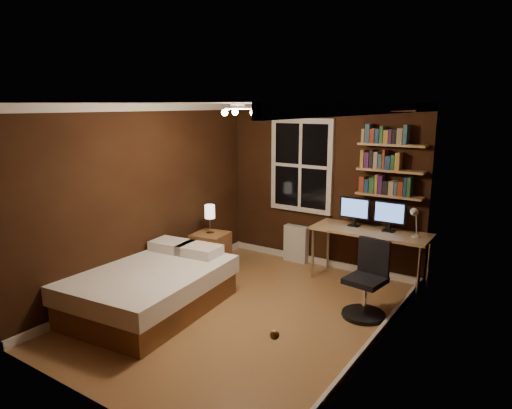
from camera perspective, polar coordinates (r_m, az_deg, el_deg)
The scene contains 24 objects.
floor at distance 5.72m, azimuth -1.49°, elevation -13.36°, with size 4.20×4.20×0.00m, color olive.
wall_back at distance 7.08m, azimuth 8.27°, elevation 2.24°, with size 3.20×0.04×2.50m, color black.
wall_left at distance 6.33m, azimuth -13.49°, elevation 0.82°, with size 0.04×4.20×2.50m, color black.
wall_right at distance 4.59m, azimuth 15.02°, elevation -3.64°, with size 0.04×4.20×2.50m, color black.
ceiling at distance 5.15m, azimuth -1.65°, elevation 12.56°, with size 3.20×4.20×0.02m, color white.
window at distance 7.16m, azimuth 5.68°, elevation 4.85°, with size 1.06×0.06×1.46m, color silver.
door at distance 3.33m, azimuth 5.71°, elevation -13.69°, with size 0.03×0.82×2.05m, color black, non-canonical shape.
door_knob at distance 3.13m, azimuth 2.34°, elevation -15.99°, with size 0.06×0.06×0.06m, color gold.
ceiling_fixture at distance 5.07m, azimuth -2.31°, elevation 11.43°, with size 0.44×0.44×0.18m, color beige, non-canonical shape.
bookshelf_lower at distance 6.59m, azimuth 16.32°, elevation 1.10°, with size 0.92×0.22×0.03m, color tan.
books_row_lower at distance 6.56m, azimuth 16.39°, elevation 2.21°, with size 0.66×0.16×0.23m, color maroon, non-canonical shape.
bookshelf_middle at distance 6.53m, azimuth 16.51°, elevation 4.11°, with size 0.92×0.22×0.03m, color tan.
books_row_middle at distance 6.51m, azimuth 16.58°, elevation 5.24°, with size 0.54×0.16×0.23m, color navy, non-canonical shape.
bookshelf_upper at distance 6.49m, azimuth 16.70°, elevation 7.16°, with size 0.92×0.22×0.03m, color tan.
books_row_upper at distance 6.48m, azimuth 16.77°, elevation 8.31°, with size 0.60×0.16×0.23m, color #26592B, non-canonical shape.
bed at distance 5.84m, azimuth -12.89°, elevation -10.11°, with size 1.59×2.08×0.66m.
nightstand at distance 6.94m, azimuth -5.68°, elevation -6.00°, with size 0.48×0.48×0.60m, color brown.
bedside_lamp at distance 6.79m, azimuth -5.78°, elevation -1.85°, with size 0.15×0.15×0.43m, color beige, non-canonical shape.
radiator at distance 7.38m, azimuth 5.05°, elevation -4.91°, with size 0.39×0.14×0.59m, color beige.
desk at distance 6.57m, azimuth 14.11°, elevation -3.64°, with size 1.62×0.61×0.77m.
monitor_left at distance 6.67m, azimuth 12.22°, elevation -0.90°, with size 0.44×0.12×0.42m, color black, non-canonical shape.
monitor_right at distance 6.51m, azimuth 16.34°, elevation -1.45°, with size 0.44×0.12×0.42m, color black, non-canonical shape.
desk_lamp at distance 6.26m, azimuth 19.25°, elevation -2.10°, with size 0.14×0.32×0.44m, color silver, non-canonical shape.
office_chair at distance 5.67m, azimuth 13.66°, elevation -10.16°, with size 0.51×0.51×0.93m.
Camera 1 is at (2.97, -4.21, 2.49)m, focal length 32.00 mm.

